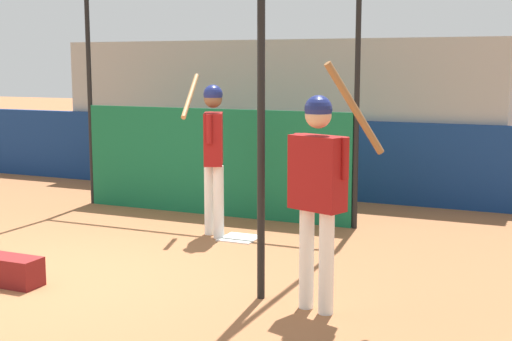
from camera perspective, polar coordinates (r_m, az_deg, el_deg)
name	(u,v)px	position (r m, az deg, el deg)	size (l,w,h in m)	color
ground_plane	(56,278)	(7.47, -15.70, -8.26)	(60.00, 60.00, 0.00)	#935B38
outfield_wall	(260,156)	(11.65, 0.35, 1.19)	(24.00, 0.12, 1.25)	navy
bleacher_section	(289,112)	(12.75, 2.62, 4.69)	(7.60, 2.40, 2.53)	#9E9E99
batting_cage	(196,127)	(9.52, -4.83, 3.46)	(4.20, 3.12, 3.21)	black
home_plate	(240,238)	(8.74, -1.31, -5.43)	(0.44, 0.44, 0.02)	white
player_batter	(213,145)	(8.70, -3.48, 2.08)	(0.68, 0.73, 1.99)	white
player_waiting	(318,181)	(6.02, 5.01, -0.81)	(0.83, 0.53, 2.14)	white
equipment_bag	(7,270)	(7.36, -19.27, -7.55)	(0.70, 0.28, 0.28)	maroon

